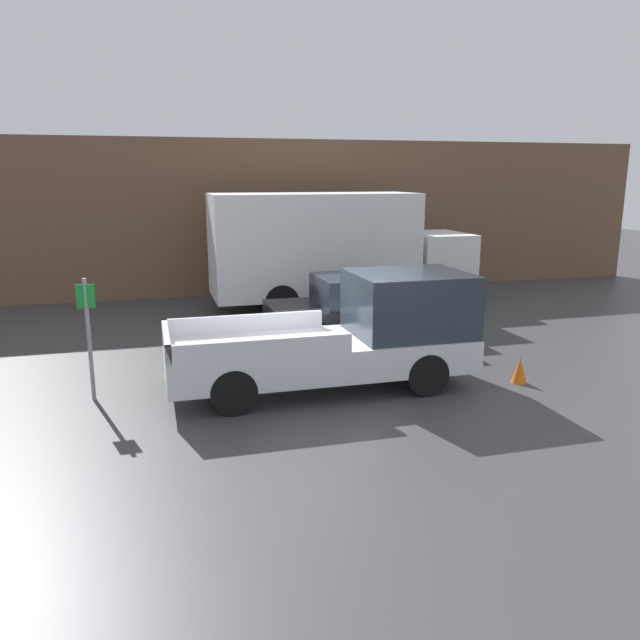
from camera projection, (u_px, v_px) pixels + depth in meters
name	position (u px, v px, depth m)	size (l,w,h in m)	color
ground_plane	(344.00, 386.00, 11.41)	(60.00, 60.00, 0.00)	#3D3D3F
building_wall	(254.00, 218.00, 19.85)	(28.00, 0.15, 4.89)	brown
pickup_truck	(353.00, 335.00, 11.27)	(5.43, 1.97, 2.05)	silver
car	(365.00, 307.00, 14.52)	(4.41, 2.00, 1.52)	black
delivery_truck	(331.00, 247.00, 17.85)	(7.53, 2.41, 3.29)	white
parking_sign	(89.00, 332.00, 10.45)	(0.30, 0.07, 2.11)	gray
traffic_cone	(520.00, 370.00, 11.55)	(0.28, 0.28, 0.49)	orange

